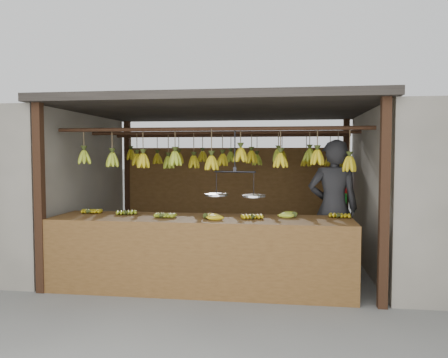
# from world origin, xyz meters

# --- Properties ---
(ground) EXTENTS (80.00, 80.00, 0.00)m
(ground) POSITION_xyz_m (0.00, 0.00, 0.00)
(ground) COLOR #5B5B57
(stall) EXTENTS (4.30, 3.30, 2.40)m
(stall) POSITION_xyz_m (0.00, 0.33, 1.97)
(stall) COLOR black
(stall) RESTS_ON ground
(counter) EXTENTS (3.72, 0.85, 0.96)m
(counter) POSITION_xyz_m (-0.10, -1.23, 0.71)
(counter) COLOR #57391A
(counter) RESTS_ON ground
(hanging_bananas) EXTENTS (3.60, 2.23, 0.40)m
(hanging_bananas) POSITION_xyz_m (0.00, 0.00, 1.62)
(hanging_bananas) COLOR #92A523
(hanging_bananas) RESTS_ON ground
(balance_scale) EXTENTS (0.76, 0.36, 0.84)m
(balance_scale) POSITION_xyz_m (0.32, -1.00, 1.21)
(balance_scale) COLOR black
(balance_scale) RESTS_ON ground
(vendor) EXTENTS (0.70, 0.47, 1.88)m
(vendor) POSITION_xyz_m (1.60, -0.26, 0.94)
(vendor) COLOR #262628
(vendor) RESTS_ON ground
(bag_bundles) EXTENTS (0.08, 0.26, 1.22)m
(bag_bundles) POSITION_xyz_m (1.94, 1.35, 1.01)
(bag_bundles) COLOR #1426BF
(bag_bundles) RESTS_ON ground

